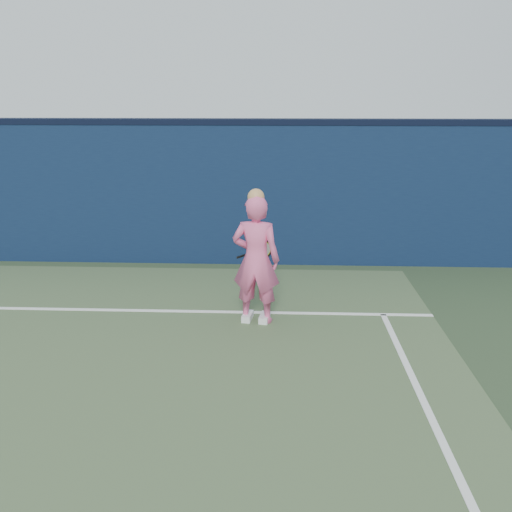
{
  "coord_description": "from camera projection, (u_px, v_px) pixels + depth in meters",
  "views": [
    {
      "loc": [
        3.29,
        -3.2,
        3.04
      ],
      "look_at": [
        3.0,
        3.74,
        0.94
      ],
      "focal_mm": 38.0,
      "sensor_mm": 36.0,
      "label": 1
    }
  ],
  "objects": [
    {
      "name": "backstop_wall",
      "position": [
        99.0,
        194.0,
        9.92
      ],
      "size": [
        24.0,
        0.4,
        2.5
      ],
      "primitive_type": "cube",
      "color": "#0D1C3B",
      "rests_on": "ground"
    },
    {
      "name": "wall_cap",
      "position": [
        93.0,
        121.0,
        9.55
      ],
      "size": [
        24.0,
        0.42,
        0.1
      ],
      "primitive_type": "cube",
      "color": "black",
      "rests_on": "backstop_wall"
    },
    {
      "name": "player",
      "position": [
        256.0,
        259.0,
        7.26
      ],
      "size": [
        0.7,
        0.52,
        1.85
      ],
      "rotation": [
        0.0,
        0.0,
        2.99
      ],
      "color": "pink",
      "rests_on": "ground"
    },
    {
      "name": "racket",
      "position": [
        262.0,
        250.0,
        7.73
      ],
      "size": [
        0.53,
        0.18,
        0.29
      ],
      "rotation": [
        0.0,
        0.0,
        0.16
      ],
      "color": "black",
      "rests_on": "ground"
    }
  ]
}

